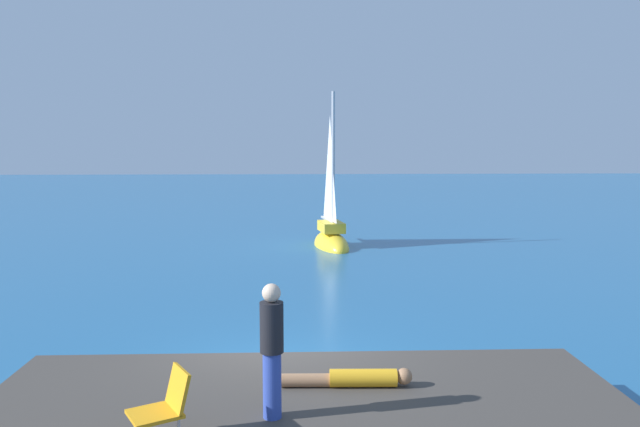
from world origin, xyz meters
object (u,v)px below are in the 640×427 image
Objects in this scene: beach_chair at (165,403)px; sailboat_near at (331,238)px; person_sunbather at (353,378)px; person_standing at (272,347)px.

sailboat_near is at bearing -128.39° from beach_chair.
person_sunbather is at bearing -175.04° from beach_chair.
sailboat_near is 16.06m from person_sunbather.
sailboat_near is 4.08× the size of person_standing.
beach_chair is (-3.04, -17.50, 0.78)m from sailboat_near.
person_standing is at bearing 177.96° from beach_chair.
person_standing is 1.34m from beach_chair.
sailboat_near is 17.08m from person_standing.
sailboat_near is 17.77m from beach_chair.
person_standing is at bearing -14.57° from sailboat_near.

